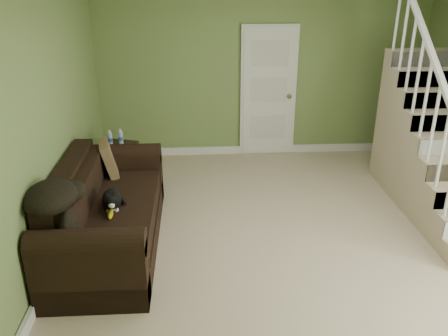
{
  "coord_description": "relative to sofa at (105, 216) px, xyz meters",
  "views": [
    {
      "loc": [
        -1.02,
        -4.4,
        2.82
      ],
      "look_at": [
        -0.73,
        0.35,
        0.77
      ],
      "focal_mm": 38.0,
      "sensor_mm": 36.0,
      "label": 1
    }
  ],
  "objects": [
    {
      "name": "floor",
      "position": [
        2.02,
        -0.1,
        -0.35
      ],
      "size": [
        5.0,
        5.5,
        0.01
      ],
      "primitive_type": "cube",
      "color": "tan",
      "rests_on": "ground"
    },
    {
      "name": "wall_back",
      "position": [
        2.02,
        2.65,
        0.95
      ],
      "size": [
        5.0,
        0.04,
        2.6
      ],
      "primitive_type": "cube",
      "color": "olive",
      "rests_on": "floor"
    },
    {
      "name": "wall_front",
      "position": [
        2.02,
        -2.85,
        0.95
      ],
      "size": [
        5.0,
        0.04,
        2.6
      ],
      "primitive_type": "cube",
      "color": "olive",
      "rests_on": "floor"
    },
    {
      "name": "wall_left",
      "position": [
        -0.48,
        -0.1,
        0.95
      ],
      "size": [
        0.04,
        5.5,
        2.6
      ],
      "primitive_type": "cube",
      "color": "olive",
      "rests_on": "floor"
    },
    {
      "name": "baseboard_back",
      "position": [
        2.02,
        2.62,
        -0.29
      ],
      "size": [
        5.0,
        0.04,
        0.12
      ],
      "primitive_type": "cube",
      "color": "white",
      "rests_on": "floor"
    },
    {
      "name": "baseboard_left",
      "position": [
        -0.45,
        -0.1,
        -0.29
      ],
      "size": [
        0.04,
        5.5,
        0.12
      ],
      "primitive_type": "cube",
      "color": "white",
      "rests_on": "floor"
    },
    {
      "name": "door",
      "position": [
        2.12,
        2.61,
        0.66
      ],
      "size": [
        0.86,
        0.12,
        2.02
      ],
      "color": "white",
      "rests_on": "floor"
    },
    {
      "name": "staircase",
      "position": [
        4.02,
        0.87,
        0.29
      ],
      "size": [
        1.0,
        2.51,
        2.82
      ],
      "color": "tan",
      "rests_on": "floor"
    },
    {
      "name": "sofa",
      "position": [
        0.0,
        0.0,
        0.0
      ],
      "size": [
        1.0,
        2.31,
        0.91
      ],
      "color": "black",
      "rests_on": "floor"
    },
    {
      "name": "side_table",
      "position": [
        -0.09,
        1.64,
        -0.07
      ],
      "size": [
        0.58,
        0.58,
        0.78
      ],
      "rotation": [
        0.0,
        0.0,
        -0.31
      ],
      "color": "black",
      "rests_on": "floor"
    },
    {
      "name": "cat",
      "position": [
        0.11,
        -0.1,
        0.24
      ],
      "size": [
        0.29,
        0.52,
        0.25
      ],
      "rotation": [
        0.0,
        0.0,
        0.16
      ],
      "color": "black",
      "rests_on": "sofa"
    },
    {
      "name": "banana",
      "position": [
        0.12,
        -0.28,
        0.17
      ],
      "size": [
        0.07,
        0.2,
        0.06
      ],
      "primitive_type": "ellipsoid",
      "rotation": [
        0.0,
        0.0,
        0.06
      ],
      "color": "gold",
      "rests_on": "sofa"
    },
    {
      "name": "throw_pillow",
      "position": [
        -0.05,
        0.8,
        0.34
      ],
      "size": [
        0.28,
        0.44,
        0.42
      ],
      "primitive_type": "cube",
      "rotation": [
        0.0,
        -0.24,
        0.22
      ],
      "color": "#4F311F",
      "rests_on": "sofa"
    },
    {
      "name": "throw_blanket",
      "position": [
        -0.3,
        -0.7,
        0.6
      ],
      "size": [
        0.54,
        0.66,
        0.25
      ],
      "primitive_type": "ellipsoid",
      "rotation": [
        0.0,
        0.0,
        0.16
      ],
      "color": "black",
      "rests_on": "sofa"
    }
  ]
}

